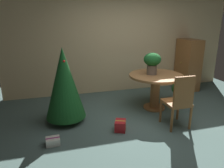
{
  "coord_description": "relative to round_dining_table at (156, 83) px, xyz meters",
  "views": [
    {
      "loc": [
        -1.82,
        -3.22,
        1.92
      ],
      "look_at": [
        -0.8,
        0.35,
        0.77
      ],
      "focal_mm": 34.8,
      "sensor_mm": 36.0,
      "label": 1
    }
  ],
  "objects": [
    {
      "name": "ground_plane",
      "position": [
        -0.29,
        -0.77,
        -0.57
      ],
      "size": [
        6.6,
        6.6,
        0.0
      ],
      "primitive_type": "plane",
      "color": "#4C6660"
    },
    {
      "name": "back_wall_panel",
      "position": [
        -0.29,
        1.43,
        0.73
      ],
      "size": [
        6.0,
        0.1,
        2.6
      ],
      "primitive_type": "cube",
      "color": "beige",
      "rests_on": "ground_plane"
    },
    {
      "name": "round_dining_table",
      "position": [
        0.0,
        0.0,
        0.0
      ],
      "size": [
        1.13,
        1.13,
        0.76
      ],
      "color": "#9E6B3D",
      "rests_on": "ground_plane"
    },
    {
      "name": "flower_vase",
      "position": [
        -0.08,
        0.06,
        0.47
      ],
      "size": [
        0.36,
        0.36,
        0.45
      ],
      "color": "#665B51",
      "rests_on": "round_dining_table"
    },
    {
      "name": "wooden_chair_near",
      "position": [
        0.0,
        -0.91,
        -0.04
      ],
      "size": [
        0.41,
        0.44,
        0.99
      ],
      "color": "brown",
      "rests_on": "ground_plane"
    },
    {
      "name": "holiday_tree",
      "position": [
        -1.91,
        -0.1,
        0.19
      ],
      "size": [
        0.75,
        0.75,
        1.42
      ],
      "color": "brown",
      "rests_on": "ground_plane"
    },
    {
      "name": "gift_box_red",
      "position": [
        -1.02,
        -0.73,
        -0.48
      ],
      "size": [
        0.26,
        0.28,
        0.18
      ],
      "color": "red",
      "rests_on": "ground_plane"
    },
    {
      "name": "gift_box_cream",
      "position": [
        -2.18,
        -0.87,
        -0.52
      ],
      "size": [
        0.22,
        0.18,
        0.11
      ],
      "color": "silver",
      "rests_on": "ground_plane"
    },
    {
      "name": "wooden_cabinet",
      "position": [
        1.47,
        1.01,
        0.11
      ],
      "size": [
        0.45,
        0.67,
        1.36
      ],
      "color": "brown",
      "rests_on": "ground_plane"
    },
    {
      "name": "potted_plant",
      "position": [
        0.76,
        0.3,
        -0.32
      ],
      "size": [
        0.31,
        0.31,
        0.45
      ],
      "color": "#4C382D",
      "rests_on": "ground_plane"
    }
  ]
}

